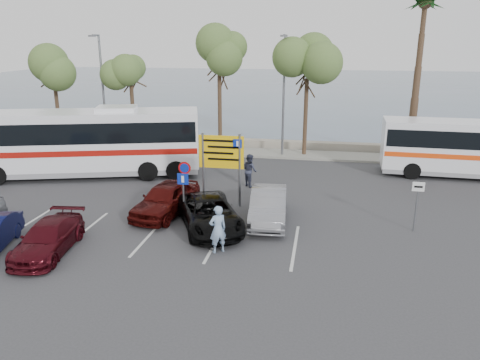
% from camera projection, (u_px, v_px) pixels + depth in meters
% --- Properties ---
extents(ground, '(120.00, 120.00, 0.00)m').
position_uv_depth(ground, '(184.00, 228.00, 20.35)').
color(ground, '#37373A').
rests_on(ground, ground).
extents(kerb_strip, '(44.00, 2.40, 0.15)m').
position_uv_depth(kerb_strip, '(241.00, 152.00, 33.50)').
color(kerb_strip, gray).
rests_on(kerb_strip, ground).
extents(seawall, '(48.00, 0.80, 0.60)m').
position_uv_depth(seawall, '(245.00, 143.00, 35.31)').
color(seawall, gray).
rests_on(seawall, ground).
extents(sea, '(140.00, 140.00, 0.00)m').
position_uv_depth(sea, '(290.00, 88.00, 76.79)').
color(sea, '#455F6E').
rests_on(sea, ground).
extents(tree_far_left, '(3.20, 3.20, 7.60)m').
position_uv_depth(tree_far_left, '(52.00, 61.00, 34.07)').
color(tree_far_left, '#382619').
rests_on(tree_far_left, kerb_strip).
extents(tree_left, '(3.20, 3.20, 7.20)m').
position_uv_depth(tree_left, '(130.00, 66.00, 33.13)').
color(tree_left, '#382619').
rests_on(tree_left, kerb_strip).
extents(tree_mid, '(3.20, 3.20, 8.00)m').
position_uv_depth(tree_mid, '(219.00, 57.00, 31.83)').
color(tree_mid, '#382619').
rests_on(tree_mid, kerb_strip).
extents(tree_right, '(3.20, 3.20, 7.40)m').
position_uv_depth(tree_right, '(308.00, 66.00, 30.94)').
color(tree_right, '#382619').
rests_on(tree_right, kerb_strip).
extents(palm_tree, '(4.80, 4.80, 11.20)m').
position_uv_depth(palm_tree, '(425.00, 5.00, 28.66)').
color(palm_tree, '#382619').
rests_on(palm_tree, kerb_strip).
extents(street_lamp_left, '(0.45, 1.15, 8.01)m').
position_uv_depth(street_lamp_left, '(102.00, 86.00, 33.44)').
color(street_lamp_left, slate).
rests_on(street_lamp_left, kerb_strip).
extents(street_lamp_right, '(0.45, 1.15, 8.01)m').
position_uv_depth(street_lamp_right, '(284.00, 90.00, 31.21)').
color(street_lamp_right, slate).
rests_on(street_lamp_right, kerb_strip).
extents(direction_sign, '(2.20, 0.12, 3.60)m').
position_uv_depth(direction_sign, '(221.00, 157.00, 22.47)').
color(direction_sign, slate).
rests_on(direction_sign, ground).
extents(sign_no_stop, '(0.60, 0.08, 2.35)m').
position_uv_depth(sign_no_stop, '(185.00, 177.00, 22.24)').
color(sign_no_stop, slate).
rests_on(sign_no_stop, ground).
extents(sign_parking, '(0.50, 0.07, 2.25)m').
position_uv_depth(sign_parking, '(183.00, 190.00, 20.70)').
color(sign_parking, slate).
rests_on(sign_parking, ground).
extents(sign_taxi, '(0.50, 0.07, 2.20)m').
position_uv_depth(sign_taxi, '(417.00, 200.00, 19.66)').
color(sign_taxi, slate).
rests_on(sign_taxi, ground).
extents(lane_markings, '(12.02, 4.20, 0.01)m').
position_uv_depth(lane_markings, '(151.00, 235.00, 19.60)').
color(lane_markings, silver).
rests_on(lane_markings, ground).
extents(coach_bus_left, '(13.55, 6.42, 4.14)m').
position_uv_depth(coach_bus_left, '(85.00, 145.00, 27.44)').
color(coach_bus_left, white).
rests_on(coach_bus_left, ground).
extents(car_maroon, '(2.16, 4.31, 1.20)m').
position_uv_depth(car_maroon, '(48.00, 238.00, 17.89)').
color(car_maroon, '#440B13').
rests_on(car_maroon, ground).
extents(car_red, '(2.57, 4.71, 1.52)m').
position_uv_depth(car_red, '(166.00, 199.00, 21.76)').
color(car_red, '#400A09').
rests_on(car_red, ground).
extents(suv_black, '(4.16, 5.40, 1.36)m').
position_uv_depth(suv_black, '(209.00, 214.00, 20.16)').
color(suv_black, black).
rests_on(suv_black, ground).
extents(car_silver_b, '(1.93, 4.61, 1.48)m').
position_uv_depth(car_silver_b, '(268.00, 206.00, 20.94)').
color(car_silver_b, gray).
rests_on(car_silver_b, ground).
extents(pedestrian_near, '(0.82, 0.77, 1.89)m').
position_uv_depth(pedestrian_near, '(218.00, 229.00, 17.85)').
color(pedestrian_near, '#86A3C4').
rests_on(pedestrian_near, ground).
extents(pedestrian_far, '(1.10, 1.12, 1.83)m').
position_uv_depth(pedestrian_far, '(250.00, 170.00, 25.88)').
color(pedestrian_far, '#32364B').
rests_on(pedestrian_far, ground).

